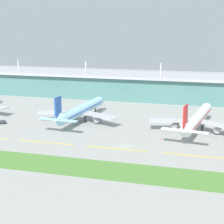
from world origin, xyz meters
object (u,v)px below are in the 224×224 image
airliner_near_middle (81,110)px  airliner_far_middle (197,119)px  pushback_tug (2,122)px  safety_cone_left_wingtip (161,139)px  safety_cone_nose_front (149,136)px

airliner_near_middle → airliner_far_middle: same height
pushback_tug → safety_cone_left_wingtip: bearing=-3.8°
airliner_far_middle → safety_cone_nose_front: (-21.63, -16.92, -6.10)m
safety_cone_left_wingtip → airliner_far_middle: bearing=52.2°
airliner_far_middle → pushback_tug: 105.45m
pushback_tug → safety_cone_left_wingtip: (88.91, -5.91, -0.75)m
airliner_far_middle → pushback_tug: (-104.38, -14.01, -5.35)m
airliner_near_middle → airliner_far_middle: bearing=-2.5°
airliner_far_middle → safety_cone_nose_front: 28.13m
airliner_near_middle → airliner_far_middle: size_ratio=0.99×
airliner_near_middle → pushback_tug: (-40.30, -16.85, -5.35)m
safety_cone_nose_front → pushback_tug: bearing=178.0°
pushback_tug → safety_cone_left_wingtip: 89.11m
airliner_far_middle → safety_cone_left_wingtip: 25.95m
airliner_near_middle → safety_cone_left_wingtip: bearing=-25.1°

